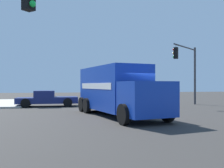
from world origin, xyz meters
name	(u,v)px	position (x,y,z in m)	size (l,w,h in m)	color
ground_plane	(138,118)	(0.00, 0.00, 0.00)	(100.00, 100.00, 0.00)	#33302D
delivery_truck	(117,90)	(1.22, 0.95, 1.56)	(8.46, 4.33, 3.01)	#1438AD
traffic_light_primary	(188,65)	(7.58, -7.21, 3.68)	(3.27, 3.77, 5.52)	#38383D
pickup_navy	(47,98)	(8.97, 5.53, 0.73)	(2.31, 5.23, 1.38)	navy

